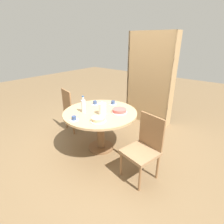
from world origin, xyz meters
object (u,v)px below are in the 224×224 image
cup_b (113,103)px  chair_a (144,147)px  cake_main (119,111)px  cup_a (95,103)px  coffee_pot (102,108)px  chair_b (74,109)px  bookshelf (150,82)px  cake_second (98,119)px  cup_c (74,119)px  water_bottle (83,106)px

cup_b → chair_a: bearing=-29.1°
cake_main → cup_a: cup_a is taller
coffee_pot → cup_b: bearing=108.2°
coffee_pot → cake_main: (0.17, 0.23, -0.07)m
chair_b → bookshelf: bookshelf is taller
chair_b → bookshelf: size_ratio=0.46×
bookshelf → coffee_pot: bookshelf is taller
chair_a → cup_b: bearing=163.2°
chair_a → cake_main: 0.77m
cake_second → cake_main: bearing=84.3°
chair_b → cup_a: chair_b is taller
chair_b → cake_second: chair_b is taller
cup_a → cup_c: (0.23, -0.69, 0.00)m
cup_a → coffee_pot: bearing=-31.4°
water_bottle → chair_b: bearing=154.3°
chair_a → cake_main: bearing=167.0°
coffee_pot → water_bottle: (-0.30, -0.13, 0.01)m
chair_b → cake_main: 1.21m
cake_main → bookshelf: bearing=97.5°
chair_a → cake_main: (-0.65, 0.31, 0.27)m
chair_a → coffee_pot: (-0.82, 0.08, 0.34)m
bookshelf → coffee_pot: size_ratio=8.93×
cake_second → cup_a: cup_a is taller
water_bottle → cup_c: bearing=-68.0°
chair_a → cup_b: size_ratio=6.85×
cup_a → water_bottle: bearing=-73.9°
chair_b → coffee_pot: size_ratio=4.07×
chair_b → cake_second: (1.13, -0.45, 0.27)m
chair_a → chair_b: 1.85m
chair_a → chair_b: (-1.83, 0.29, 0.00)m
cup_a → cup_c: same height
chair_a → water_bottle: water_bottle is taller
chair_a → cup_c: bearing=-147.9°
cup_a → cake_main: bearing=-2.0°
cup_b → cup_a: bearing=-140.5°
coffee_pot → cup_c: bearing=-111.9°
chair_b → cup_b: bearing=-149.9°
bookshelf → cup_a: (-0.39, -1.36, -0.20)m
cake_main → cup_b: size_ratio=1.94×
bookshelf → cup_c: size_ratio=15.01×
water_bottle → cup_c: size_ratio=2.10×
cake_second → cup_b: cup_b is taller
cake_main → cake_second: 0.46m
cake_second → cup_a: (-0.53, 0.48, -0.00)m
cake_second → cup_c: size_ratio=1.77×
chair_b → cake_second: size_ratio=3.87×
cup_c → chair_b: bearing=142.1°
cup_c → cake_second: bearing=34.9°
chair_b → water_bottle: (0.71, -0.34, 0.35)m
water_bottle → cake_second: (0.42, -0.10, -0.09)m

